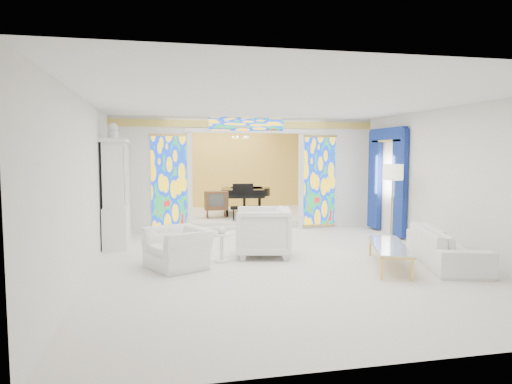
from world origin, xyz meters
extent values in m
plane|color=silver|center=(0.00, 0.00, 0.00)|extent=(12.00, 12.00, 0.00)
cube|color=white|center=(0.00, 0.00, 3.00)|extent=(7.00, 12.00, 0.02)
cube|color=silver|center=(0.00, 6.00, 1.50)|extent=(7.00, 0.02, 3.00)
cube|color=silver|center=(0.00, -6.00, 1.50)|extent=(7.00, 0.02, 3.00)
cube|color=silver|center=(-3.50, 0.00, 1.50)|extent=(0.02, 12.00, 3.00)
cube|color=silver|center=(3.50, 0.00, 1.50)|extent=(0.02, 12.00, 3.00)
cube|color=silver|center=(-2.50, 2.00, 1.50)|extent=(2.00, 0.18, 3.00)
cube|color=silver|center=(2.50, 2.00, 1.50)|extent=(2.00, 0.18, 3.00)
cube|color=silver|center=(0.00, 2.00, 2.80)|extent=(3.00, 0.18, 0.40)
cube|color=white|center=(-1.50, 1.90, 1.30)|extent=(0.12, 0.06, 2.60)
cube|color=white|center=(1.50, 1.90, 1.30)|extent=(0.12, 0.06, 2.60)
cube|color=white|center=(0.00, 1.90, 2.65)|extent=(3.24, 0.06, 0.12)
cube|color=#E8C757|center=(0.00, 1.90, 2.82)|extent=(7.00, 0.05, 0.18)
cube|color=gold|center=(-2.03, 1.89, 1.30)|extent=(0.90, 0.04, 2.40)
cube|color=gold|center=(2.03, 1.89, 1.30)|extent=(0.90, 0.04, 2.40)
cube|color=gold|center=(0.00, 1.89, 2.82)|extent=(2.00, 0.04, 0.34)
cube|color=silver|center=(0.00, 4.10, 0.09)|extent=(6.80, 3.80, 0.18)
cube|color=#DFBD4D|center=(0.00, 5.88, 1.50)|extent=(6.70, 0.10, 2.90)
cylinder|color=gold|center=(0.20, 4.00, 2.55)|extent=(0.48, 0.48, 0.30)
cube|color=navy|center=(3.40, 0.05, 1.35)|extent=(0.12, 0.55, 2.60)
cube|color=navy|center=(3.40, 1.35, 1.35)|extent=(0.12, 0.55, 2.60)
cube|color=navy|center=(3.40, 0.70, 2.55)|extent=(0.14, 1.70, 0.30)
cube|color=#EAD052|center=(3.40, 0.70, 2.38)|extent=(0.12, 1.50, 0.06)
cube|color=white|center=(-3.22, 0.60, 0.45)|extent=(0.50, 1.40, 0.90)
cube|color=white|center=(-3.22, 0.60, 1.60)|extent=(0.44, 1.30, 1.40)
cube|color=silver|center=(-2.99, 0.60, 1.60)|extent=(0.01, 1.20, 1.30)
cube|color=white|center=(-3.22, 0.60, 2.34)|extent=(0.56, 1.46, 0.08)
cylinder|color=white|center=(-3.22, 0.25, 2.46)|extent=(0.22, 0.22, 0.16)
sphere|color=white|center=(-3.22, 0.25, 2.62)|extent=(0.20, 0.20, 0.20)
imported|color=white|center=(-1.95, -1.70, 0.36)|extent=(1.34, 1.41, 0.71)
imported|color=white|center=(-0.25, -1.13, 0.50)|extent=(1.28, 1.26, 0.99)
imported|color=white|center=(2.95, -2.50, 0.34)|extent=(1.53, 2.47, 0.67)
cylinder|color=white|center=(-1.12, -1.41, 0.53)|extent=(0.53, 0.53, 0.03)
cylinder|color=white|center=(-1.12, -1.41, 0.26)|extent=(0.09, 0.09, 0.51)
cylinder|color=white|center=(-1.12, -1.41, 0.01)|extent=(0.35, 0.35, 0.03)
imported|color=silver|center=(-1.12, -1.41, 0.64)|extent=(0.22, 0.22, 0.18)
cube|color=silver|center=(1.80, -2.49, 0.40)|extent=(1.15, 1.92, 0.04)
cube|color=gold|center=(1.80, -2.49, 0.38)|extent=(1.19, 1.96, 0.03)
cube|color=gold|center=(1.27, -3.23, 0.19)|extent=(0.05, 0.05, 0.38)
cube|color=gold|center=(1.72, -3.39, 0.19)|extent=(0.05, 0.05, 0.38)
cube|color=gold|center=(1.87, -1.58, 0.19)|extent=(0.05, 0.05, 0.38)
cube|color=gold|center=(2.32, -1.74, 0.19)|extent=(0.05, 0.05, 0.38)
cylinder|color=gold|center=(2.93, -0.49, 0.02)|extent=(0.33, 0.33, 0.03)
cylinder|color=gold|center=(2.93, -0.49, 0.83)|extent=(0.04, 0.04, 1.66)
cylinder|color=white|center=(2.93, -0.49, 1.64)|extent=(0.47, 0.47, 0.35)
cube|color=black|center=(0.23, 3.87, 0.85)|extent=(1.45, 1.53, 0.25)
cylinder|color=black|center=(0.54, 4.14, 0.85)|extent=(1.43, 1.43, 0.25)
cube|color=black|center=(0.13, 3.08, 0.82)|extent=(1.22, 0.42, 0.09)
cube|color=silver|center=(0.12, 3.01, 0.83)|extent=(1.11, 0.23, 0.03)
cube|color=black|center=(0.17, 3.39, 1.05)|extent=(0.62, 0.11, 0.22)
cube|color=black|center=(0.06, 2.56, 0.53)|extent=(0.83, 0.41, 0.07)
cylinder|color=black|center=(-0.33, 3.32, 0.45)|extent=(0.10, 0.10, 0.55)
cylinder|color=black|center=(0.63, 3.19, 0.45)|extent=(0.10, 0.10, 0.55)
cylinder|color=black|center=(0.39, 4.38, 0.45)|extent=(0.10, 0.10, 0.55)
cube|color=#58321F|center=(-0.66, 3.22, 0.69)|extent=(0.68, 0.47, 0.54)
cube|color=#373C3A|center=(-0.66, 2.99, 0.72)|extent=(0.43, 0.03, 0.35)
cone|color=#58321F|center=(-0.92, 3.06, 0.30)|extent=(0.04, 0.04, 0.24)
cone|color=#58321F|center=(-0.40, 3.05, 0.30)|extent=(0.04, 0.04, 0.24)
cone|color=#58321F|center=(-0.91, 3.39, 0.30)|extent=(0.04, 0.04, 0.24)
cone|color=#58321F|center=(-0.40, 3.37, 0.30)|extent=(0.04, 0.04, 0.24)
camera|label=1|loc=(-2.26, -9.96, 2.09)|focal=32.00mm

